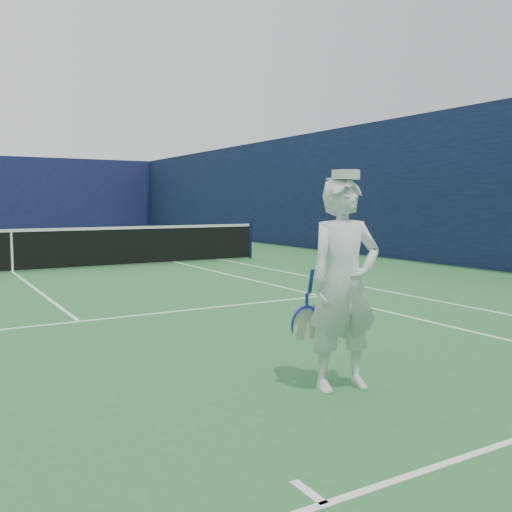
% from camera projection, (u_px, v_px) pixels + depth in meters
% --- Properties ---
extents(ground, '(80.00, 80.00, 0.00)m').
position_uv_depth(ground, '(13.00, 272.00, 13.26)').
color(ground, '#296C33').
rests_on(ground, ground).
extents(court_markings, '(11.03, 23.83, 0.01)m').
position_uv_depth(court_markings, '(13.00, 272.00, 13.26)').
color(court_markings, white).
rests_on(court_markings, ground).
extents(windscreen_fence, '(20.12, 36.12, 4.00)m').
position_uv_depth(windscreen_fence, '(9.00, 186.00, 13.08)').
color(windscreen_fence, '#10143D').
rests_on(windscreen_fence, ground).
extents(tennis_net, '(12.88, 0.09, 1.07)m').
position_uv_depth(tennis_net, '(12.00, 248.00, 13.21)').
color(tennis_net, '#141E4C').
rests_on(tennis_net, ground).
extents(tennis_player, '(0.76, 0.58, 1.90)m').
position_uv_depth(tennis_player, '(344.00, 284.00, 4.93)').
color(tennis_player, white).
rests_on(tennis_player, ground).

